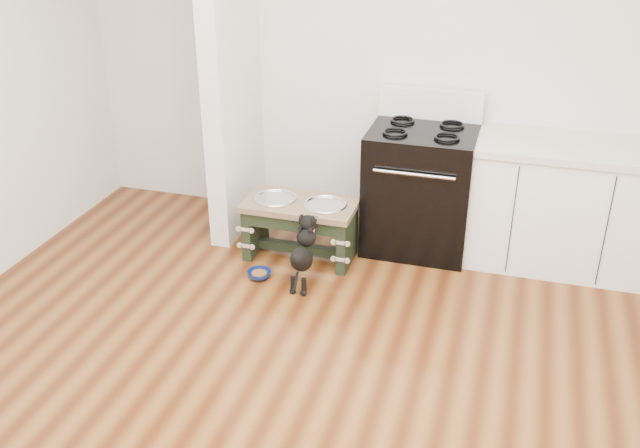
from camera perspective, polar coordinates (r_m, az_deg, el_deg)
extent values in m
plane|color=#48200C|center=(3.81, -1.81, -16.00)|extent=(5.00, 5.00, 0.00)
plane|color=silver|center=(5.38, 6.52, 13.22)|extent=(5.00, 0.00, 5.00)
cube|color=silver|center=(5.34, -7.14, 13.08)|extent=(0.15, 0.80, 2.70)
cube|color=black|center=(5.30, 7.99, 2.75)|extent=(0.76, 0.65, 0.92)
cube|color=black|center=(5.05, 7.38, 0.77)|extent=(0.58, 0.02, 0.50)
cylinder|color=silver|center=(4.88, 7.52, 3.95)|extent=(0.56, 0.02, 0.02)
cube|color=white|center=(5.36, 8.86, 9.47)|extent=(0.76, 0.08, 0.22)
torus|color=black|center=(5.02, 6.03, 7.31)|extent=(0.18, 0.18, 0.02)
torus|color=black|center=(4.98, 10.13, 6.85)|extent=(0.18, 0.18, 0.02)
torus|color=black|center=(5.29, 6.62, 8.26)|extent=(0.18, 0.18, 0.02)
torus|color=black|center=(5.24, 10.52, 7.82)|extent=(0.18, 0.18, 0.02)
cube|color=white|center=(5.30, 18.50, 1.23)|extent=(1.20, 0.60, 0.86)
cube|color=beige|center=(5.14, 19.23, 5.81)|extent=(1.24, 0.64, 0.05)
cube|color=black|center=(5.24, 17.92, -3.70)|extent=(1.20, 0.06, 0.10)
cube|color=black|center=(5.31, -5.20, -0.16)|extent=(0.07, 0.39, 0.40)
cube|color=black|center=(5.11, 2.20, -1.18)|extent=(0.07, 0.39, 0.40)
cube|color=black|center=(4.98, -2.21, -0.03)|extent=(0.64, 0.03, 0.10)
cube|color=black|center=(5.26, -1.55, -1.95)|extent=(0.64, 0.07, 0.07)
cube|color=brown|center=(5.10, -1.60, 1.54)|extent=(0.81, 0.43, 0.04)
cylinder|color=silver|center=(5.16, -3.58, 1.81)|extent=(0.28, 0.28, 0.05)
cylinder|color=silver|center=(5.05, 0.43, 1.31)|extent=(0.28, 0.28, 0.05)
torus|color=silver|center=(5.15, -3.59, 2.08)|extent=(0.31, 0.31, 0.02)
torus|color=silver|center=(5.04, 0.43, 1.58)|extent=(0.31, 0.31, 0.02)
cylinder|color=black|center=(4.83, -2.18, -4.88)|extent=(0.04, 0.04, 0.12)
cylinder|color=black|center=(4.81, -1.30, -5.01)|extent=(0.04, 0.04, 0.12)
sphere|color=black|center=(4.84, -2.21, -5.42)|extent=(0.04, 0.04, 0.04)
sphere|color=black|center=(4.82, -1.33, -5.56)|extent=(0.04, 0.04, 0.04)
ellipsoid|color=black|center=(4.80, -1.48, -2.85)|extent=(0.14, 0.33, 0.29)
sphere|color=black|center=(4.83, -1.11, -1.07)|extent=(0.13, 0.13, 0.13)
sphere|color=black|center=(4.82, -0.98, 0.06)|extent=(0.11, 0.11, 0.11)
sphere|color=black|center=(4.90, -1.13, 0.51)|extent=(0.04, 0.04, 0.04)
sphere|color=black|center=(4.88, -0.29, 0.40)|extent=(0.04, 0.04, 0.04)
cylinder|color=black|center=(4.74, -1.94, -4.56)|extent=(0.02, 0.09, 0.11)
torus|color=#D13D64|center=(4.83, -1.04, -0.49)|extent=(0.11, 0.07, 0.10)
imported|color=#0C1D54|center=(5.03, -4.88, -4.05)|extent=(0.18, 0.18, 0.05)
cylinder|color=brown|center=(5.02, -4.89, -4.01)|extent=(0.11, 0.11, 0.02)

